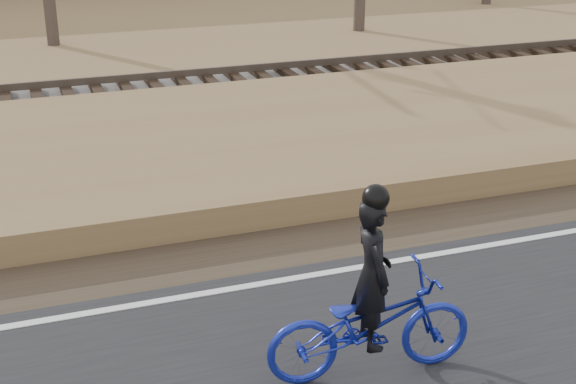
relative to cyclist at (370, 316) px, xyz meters
name	(u,v)px	position (x,y,z in m)	size (l,w,h in m)	color
cyclist	(370,316)	(0.00, 0.00, 0.00)	(2.15, 0.92, 2.03)	#16239B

